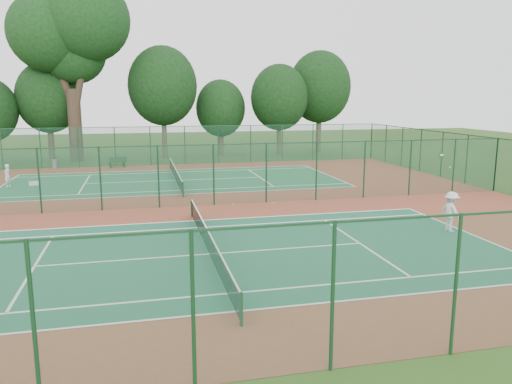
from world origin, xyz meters
TOP-DOWN VIEW (x-y plane):
  - ground at (0.00, 0.00)m, footprint 120.00×120.00m
  - red_pad at (0.00, 0.00)m, footprint 40.00×36.00m
  - court_near at (0.00, -9.00)m, footprint 23.77×10.97m
  - court_far at (0.00, 9.00)m, footprint 23.77×10.97m
  - fence_north at (0.00, 18.00)m, footprint 40.00×0.09m
  - fence_south at (0.00, -18.00)m, footprint 40.00×0.09m
  - fence_east at (20.00, 0.00)m, footprint 0.09×36.00m
  - fence_divider at (0.00, 0.00)m, footprint 40.00×0.09m
  - tennis_net_near at (0.00, -9.00)m, footprint 0.10×12.90m
  - tennis_net_far at (0.00, 9.00)m, footprint 0.10×12.90m
  - player_near at (11.26, -8.14)m, footprint 0.90×1.30m
  - player_far at (-11.38, 8.91)m, footprint 0.54×0.66m
  - trash_bin at (-9.65, 17.47)m, footprint 0.53×0.53m
  - bench at (-4.41, 17.04)m, footprint 1.56×1.02m
  - kit_bag at (-9.76, 9.20)m, footprint 0.77×0.43m
  - stray_ball_a at (4.88, -0.45)m, footprint 0.08×0.08m
  - stray_ball_b at (5.01, -0.48)m, footprint 0.07×0.07m
  - stray_ball_c at (2.60, -0.31)m, footprint 0.07×0.07m
  - big_tree at (-8.24, 22.77)m, footprint 11.01×8.06m
  - evergreen_row at (0.50, 24.25)m, footprint 39.00×5.00m

SIDE VIEW (x-z plane):
  - ground at x=0.00m, z-range 0.00..0.00m
  - evergreen_row at x=0.50m, z-range -6.00..6.00m
  - red_pad at x=0.00m, z-range 0.00..0.01m
  - court_near at x=0.00m, z-range 0.01..0.02m
  - court_far at x=0.00m, z-range 0.01..0.02m
  - stray_ball_c at x=2.60m, z-range 0.01..0.08m
  - stray_ball_b at x=5.01m, z-range 0.01..0.08m
  - stray_ball_a at x=4.88m, z-range 0.01..0.09m
  - kit_bag at x=-9.76m, z-range 0.01..0.28m
  - trash_bin at x=-9.65m, z-range 0.01..0.84m
  - bench at x=-4.41m, z-range 0.03..0.96m
  - tennis_net_near at x=0.00m, z-range 0.06..1.03m
  - tennis_net_far at x=0.00m, z-range 0.06..1.03m
  - player_far at x=-11.38m, z-range 0.02..1.58m
  - player_near at x=11.26m, z-range 0.02..1.86m
  - fence_east at x=20.00m, z-range 0.01..3.51m
  - fence_north at x=0.00m, z-range 0.01..3.51m
  - fence_south at x=0.00m, z-range 0.01..3.51m
  - fence_divider at x=0.00m, z-range 0.01..3.51m
  - big_tree at x=-8.24m, z-range 3.52..20.44m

